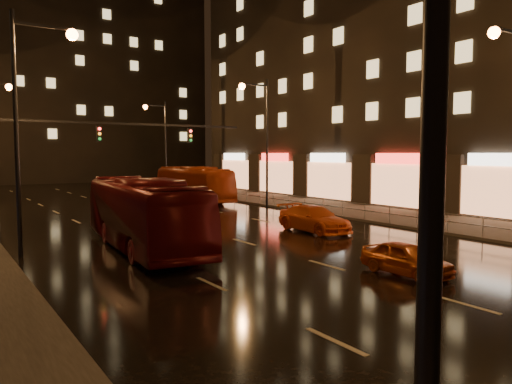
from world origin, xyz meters
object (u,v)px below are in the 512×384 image
bus_red (143,213)px  taxi_near (406,258)px  bus_curb (194,184)px  taxi_far (314,219)px

bus_red → taxi_near: size_ratio=3.34×
bus_curb → taxi_near: size_ratio=3.28×
bus_red → bus_curb: bus_red is taller
taxi_far → taxi_near: bearing=-111.1°
taxi_near → bus_red: bearing=121.3°
bus_curb → taxi_near: bus_curb is taller
bus_red → taxi_near: bearing=-53.0°
bus_red → bus_curb: (11.53, 18.42, -0.03)m
taxi_far → bus_curb: bearing=84.2°
bus_red → taxi_far: (9.63, -0.39, -0.89)m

